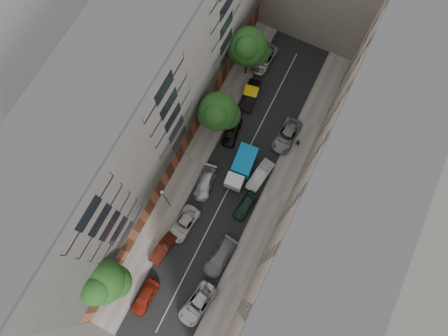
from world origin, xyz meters
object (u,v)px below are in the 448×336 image
Objects in this scene: tarp_truck at (242,167)px; car_right_0 at (198,304)px; tree_near at (103,283)px; tree_mid at (218,113)px; car_left_0 at (145,297)px; car_right_3 at (260,175)px; car_left_1 at (163,249)px; car_left_6 at (264,59)px; car_left_4 at (232,132)px; pedestrian at (298,143)px; car_left_3 at (205,183)px; car_right_1 at (220,257)px; tree_far at (248,48)px; car_left_5 at (251,95)px; car_right_2 at (245,206)px; lamp_post at (165,198)px; car_left_2 at (184,224)px; car_right_4 at (286,136)px.

tarp_truck is 1.10× the size of car_right_0.
tree_mid is at bearing 85.32° from tree_near.
car_right_3 reaches higher than car_left_0.
car_left_6 is (-0.01, 28.00, 0.03)m from car_left_1.
car_right_3 is (5.60, 18.60, 0.01)m from car_left_0.
pedestrian reaches higher than car_left_4.
car_left_3 is at bearing 123.23° from car_right_0.
pedestrian is at bearing 88.42° from car_right_1.
car_left_1 is at bearing 100.25° from car_left_0.
car_left_3 is 17.05m from tree_far.
tree_far is (-2.08, 3.00, 5.15)m from car_left_5.
tree_far is at bearing 114.63° from car_right_0.
tree_near is (-9.10, -14.51, 5.82)m from car_right_2.
lamp_post is (-1.76, -23.12, 3.78)m from car_left_6.
tree_near reaches higher than car_left_1.
tarp_truck is at bearing 39.94° from car_left_3.
car_left_1 reaches higher than car_left_2.
car_left_5 is at bearing 156.92° from car_right_4.
car_left_0 reaches higher than car_right_2.
tarp_truck is 1.12× the size of car_right_4.
car_left_1 is 7.33m from car_right_0.
car_left_1 is 25.86m from tree_far.
car_left_0 is 33.61m from car_left_6.
tarp_truck is 7.21m from tree_mid.
car_right_2 is 0.42× the size of tree_near.
tree_mid is at bearing 141.20° from car_right_2.
car_right_4 is at bearing 77.75° from car_left_0.
tree_near is at bearing -95.11° from lamp_post.
tree_far is at bearing -113.11° from car_left_6.
car_left_2 is at bearing 85.53° from car_left_1.
lamp_post is at bearing 167.68° from car_right_1.
car_left_0 reaches higher than car_right_0.
car_right_2 is 18.09m from tree_near.
car_left_6 is at bearing 85.65° from lamp_post.
car_left_2 is 13.06m from car_left_4.
car_left_1 is at bearing -70.08° from lamp_post.
car_right_4 is (7.20, -8.80, 0.01)m from car_left_6.
lamp_post reaches higher than car_left_1.
pedestrian is (11.55, 24.61, -5.55)m from tree_near.
car_left_4 is at bearing 82.03° from car_left_3.
car_left_5 is at bearing 74.78° from tree_mid.
car_left_0 is at bearing -97.97° from car_left_3.
car_left_0 is 0.50× the size of tree_far.
car_right_1 is at bearing -83.07° from car_right_2.
car_right_4 is 3.27× the size of pedestrian.
car_right_0 is (2.42, -16.32, -0.69)m from tarp_truck.
tree_mid is at bearing -174.84° from car_left_4.
pedestrian reaches higher than car_left_2.
car_left_2 is at bearing 69.37° from tree_near.
tarp_truck is 1.35× the size of car_left_4.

